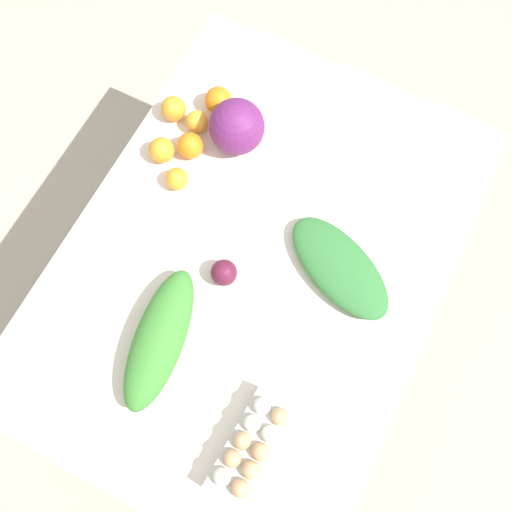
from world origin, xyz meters
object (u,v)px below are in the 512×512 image
(orange_0, at_px, (162,150))
(greens_bunch_scallion, at_px, (340,267))
(egg_carton, at_px, (252,446))
(orange_2, at_px, (174,109))
(beet_root, at_px, (224,273))
(orange_5, at_px, (218,100))
(orange_3, at_px, (197,122))
(greens_bunch_kale, at_px, (160,338))
(orange_1, at_px, (190,146))
(cabbage_purple, at_px, (237,127))
(orange_4, at_px, (177,179))

(orange_0, bearing_deg, greens_bunch_scallion, 81.47)
(egg_carton, distance_m, orange_2, 1.01)
(egg_carton, bearing_deg, greens_bunch_scallion, -176.98)
(beet_root, relative_size, orange_5, 0.88)
(egg_carton, distance_m, orange_3, 0.95)
(greens_bunch_scallion, relative_size, orange_5, 4.27)
(greens_bunch_kale, distance_m, orange_5, 0.75)
(orange_1, height_order, orange_2, orange_1)
(cabbage_purple, relative_size, beet_root, 2.24)
(beet_root, bearing_deg, cabbage_purple, -157.33)
(beet_root, xyz_separation_m, orange_0, (-0.25, -0.34, 0.00))
(orange_3, xyz_separation_m, orange_5, (-0.09, 0.03, 0.01))
(beet_root, relative_size, orange_2, 0.97)
(orange_0, relative_size, orange_5, 0.91)
(greens_bunch_scallion, xyz_separation_m, orange_2, (-0.23, -0.66, 0.01))
(egg_carton, xyz_separation_m, orange_5, (-0.85, -0.55, -0.00))
(cabbage_purple, relative_size, orange_1, 2.09)
(orange_2, bearing_deg, greens_bunch_scallion, 70.50)
(egg_carton, xyz_separation_m, orange_0, (-0.62, -0.62, -0.00))
(orange_1, distance_m, orange_3, 0.09)
(orange_5, bearing_deg, orange_3, -15.40)
(greens_bunch_kale, height_order, orange_4, greens_bunch_kale)
(orange_0, relative_size, orange_1, 0.96)
(greens_bunch_scallion, bearing_deg, cabbage_purple, -118.43)
(greens_bunch_scallion, height_order, orange_0, orange_0)
(orange_5, bearing_deg, orange_0, -17.12)
(orange_0, relative_size, orange_4, 1.15)
(greens_bunch_scallion, bearing_deg, orange_4, -93.47)
(orange_0, distance_m, orange_3, 0.14)
(cabbage_purple, relative_size, orange_4, 2.49)
(egg_carton, height_order, orange_1, egg_carton)
(orange_2, distance_m, orange_3, 0.08)
(orange_2, bearing_deg, egg_carton, 40.72)
(greens_bunch_scallion, xyz_separation_m, orange_3, (-0.23, -0.58, 0.00))
(orange_3, relative_size, orange_4, 1.03)
(cabbage_purple, height_order, orange_3, cabbage_purple)
(orange_4, bearing_deg, orange_3, -168.19)
(orange_4, bearing_deg, greens_bunch_kale, 24.32)
(orange_1, bearing_deg, orange_0, -53.71)
(egg_carton, xyz_separation_m, greens_bunch_kale, (-0.13, -0.34, 0.01))
(orange_5, bearing_deg, egg_carton, 32.81)
(greens_bunch_scallion, relative_size, orange_0, 4.70)
(cabbage_purple, height_order, orange_5, cabbage_purple)
(greens_bunch_scallion, bearing_deg, beet_root, -59.94)
(egg_carton, xyz_separation_m, orange_3, (-0.76, -0.57, -0.01))
(egg_carton, height_order, beet_root, egg_carton)
(egg_carton, relative_size, greens_bunch_kale, 0.73)
(orange_1, relative_size, orange_2, 1.04)
(orange_5, bearing_deg, orange_4, 3.12)
(orange_0, xyz_separation_m, orange_1, (-0.05, 0.07, 0.00))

